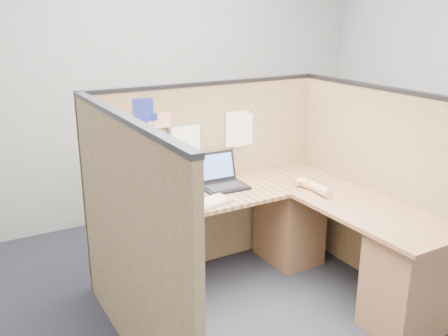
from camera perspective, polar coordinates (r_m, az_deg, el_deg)
floor at (r=3.66m, az=6.04°, el=-16.61°), size 5.00×5.00×0.00m
wall_back at (r=5.07m, az=-8.65°, el=9.94°), size 5.00×0.00×5.00m
cubicle_partitions at (r=3.62m, az=2.49°, el=-3.22°), size 2.06×1.83×1.53m
l_desk at (r=3.76m, az=5.98°, el=-8.73°), size 1.95×1.75×0.73m
laptop at (r=3.92m, az=-0.45°, el=-1.19°), size 0.35×0.34×0.25m
keyboard at (r=3.52m, az=-2.56°, el=-4.27°), size 0.51×0.28×0.03m
mouse at (r=3.97m, az=8.86°, el=-1.79°), size 0.12×0.09×0.04m
hand_forearm at (r=3.87m, az=10.21°, el=-2.12°), size 0.11×0.37×0.08m
blue_poster at (r=3.70m, az=-9.50°, el=5.87°), size 0.19×0.03×0.26m
american_flag at (r=3.74m, az=-7.66°, el=5.22°), size 0.18×0.01×0.32m
file_holder at (r=3.86m, az=-4.48°, el=2.45°), size 0.27×0.05×0.35m
paper_left at (r=4.13m, az=2.33°, el=4.35°), size 0.21×0.02×0.26m
paper_right at (r=4.09m, az=1.53°, el=4.51°), size 0.23×0.02×0.29m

